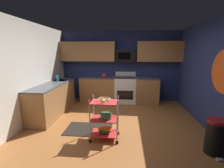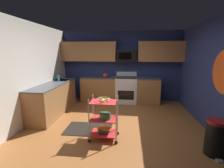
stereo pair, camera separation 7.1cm
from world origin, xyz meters
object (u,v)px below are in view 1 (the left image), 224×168
(microwave, at_px, (126,56))
(dish_soap_bottle, at_px, (58,78))
(rolling_cart, at_px, (105,119))
(mixing_bowl_large, at_px, (106,116))
(kettle, at_px, (104,75))
(fruit_bowl, at_px, (104,99))
(oven_range, at_px, (125,89))
(trash_can, at_px, (215,137))
(book_stack, at_px, (105,130))

(microwave, xyz_separation_m, dish_soap_bottle, (-2.11, -1.11, -0.68))
(rolling_cart, bearing_deg, mixing_bowl_large, -0.00)
(mixing_bowl_large, distance_m, kettle, 2.68)
(fruit_bowl, relative_size, kettle, 1.03)
(rolling_cart, relative_size, mixing_bowl_large, 3.63)
(rolling_cart, distance_m, fruit_bowl, 0.42)
(oven_range, relative_size, dish_soap_bottle, 5.50)
(rolling_cart, bearing_deg, kettle, 98.04)
(mixing_bowl_large, height_order, trash_can, trash_can)
(book_stack, bearing_deg, fruit_bowl, 0.00)
(fruit_bowl, xyz_separation_m, kettle, (-0.37, 2.60, 0.12))
(microwave, height_order, mixing_bowl_large, microwave)
(mixing_bowl_large, relative_size, trash_can, 0.38)
(microwave, bearing_deg, dish_soap_bottle, -152.32)
(microwave, xyz_separation_m, trash_can, (1.67, -3.03, -1.37))
(fruit_bowl, relative_size, dish_soap_bottle, 1.36)
(oven_range, height_order, kettle, kettle)
(book_stack, bearing_deg, kettle, 98.04)
(rolling_cart, height_order, kettle, kettle)
(kettle, height_order, trash_can, kettle)
(book_stack, bearing_deg, rolling_cart, 0.00)
(oven_range, height_order, fruit_bowl, oven_range)
(oven_range, xyz_separation_m, rolling_cart, (-0.40, -2.61, -0.03))
(dish_soap_bottle, bearing_deg, kettle, 36.66)
(dish_soap_bottle, relative_size, trash_can, 0.30)
(microwave, relative_size, fruit_bowl, 2.57)
(fruit_bowl, bearing_deg, oven_range, 81.25)
(oven_range, relative_size, microwave, 1.57)
(kettle, bearing_deg, microwave, 8.03)
(oven_range, bearing_deg, dish_soap_bottle, -154.60)
(oven_range, relative_size, fruit_bowl, 4.04)
(rolling_cart, bearing_deg, oven_range, 81.25)
(kettle, height_order, dish_soap_bottle, kettle)
(oven_range, bearing_deg, rolling_cart, -98.75)
(oven_range, xyz_separation_m, dish_soap_bottle, (-2.11, -1.00, 0.54))
(trash_can, bearing_deg, mixing_bowl_large, 171.25)
(rolling_cart, xyz_separation_m, trash_can, (2.07, -0.31, -0.13))
(rolling_cart, relative_size, trash_can, 1.39)
(book_stack, bearing_deg, mixing_bowl_large, -0.00)
(mixing_bowl_large, xyz_separation_m, kettle, (-0.40, 2.60, 0.48))
(dish_soap_bottle, height_order, trash_can, dish_soap_bottle)
(book_stack, relative_size, kettle, 1.02)
(fruit_bowl, distance_m, dish_soap_bottle, 2.35)
(kettle, bearing_deg, book_stack, -81.96)
(rolling_cart, bearing_deg, trash_can, -8.62)
(microwave, xyz_separation_m, kettle, (-0.77, -0.11, -0.70))
(microwave, height_order, trash_can, microwave)
(book_stack, bearing_deg, trash_can, -8.62)
(oven_range, distance_m, dish_soap_bottle, 2.40)
(mixing_bowl_large, bearing_deg, kettle, 98.66)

